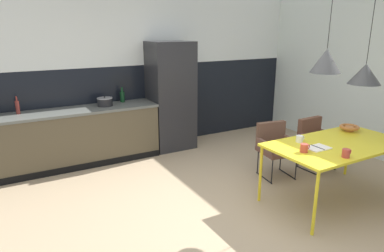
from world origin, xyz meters
name	(u,v)px	position (x,y,z in m)	size (l,w,h in m)	color
ground_plane	(242,214)	(0.00, 0.00, 0.00)	(8.25, 8.25, 0.00)	tan
back_wall_splashback_dark	(147,105)	(0.00, 2.91, 0.74)	(6.35, 0.12, 1.49)	black
back_wall_panel_upper	(143,21)	(0.00, 2.91, 2.23)	(6.35, 0.12, 1.49)	silver
kitchen_counter	(64,139)	(-1.54, 2.55, 0.45)	(2.99, 0.63, 0.90)	#4B412E
refrigerator_column	(171,96)	(0.33, 2.55, 0.95)	(0.74, 0.60, 1.90)	#232326
dining_table	(338,146)	(1.22, -0.27, 0.72)	(1.74, 0.94, 0.76)	gold
armchair_by_stool	(275,143)	(1.09, 0.68, 0.50)	(0.55, 0.54, 0.79)	brown
armchair_corner_seat	(315,137)	(1.84, 0.60, 0.49)	(0.50, 0.49, 0.78)	brown
fruit_bowl	(349,127)	(1.78, 0.00, 0.81)	(0.26, 0.26, 0.08)	#B2662D
open_book	(318,148)	(0.85, -0.28, 0.77)	(0.28, 0.20, 0.02)	white
mug_glass_clear	(300,139)	(0.83, -0.01, 0.80)	(0.13, 0.08, 0.08)	white
mug_short_terracotta	(346,153)	(0.88, -0.63, 0.81)	(0.13, 0.08, 0.10)	#B23D33
mug_wide_latte	(304,148)	(0.61, -0.29, 0.81)	(0.13, 0.09, 0.10)	#B23D33
cooking_pot	(105,102)	(-0.85, 2.58, 0.96)	(0.25, 0.25, 0.16)	black
bottle_wine_green	(18,107)	(-2.11, 2.67, 1.00)	(0.06, 0.06, 0.26)	maroon
bottle_vinegar_dark	(122,96)	(-0.51, 2.73, 1.00)	(0.08, 0.08, 0.26)	#0F3319
pendant_lamp_over_table_near	(326,61)	(0.87, -0.25, 1.77)	(0.33, 0.33, 1.29)	black
pendant_lamp_over_table_far	(365,74)	(1.56, -0.26, 1.58)	(0.38, 0.38, 1.47)	black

